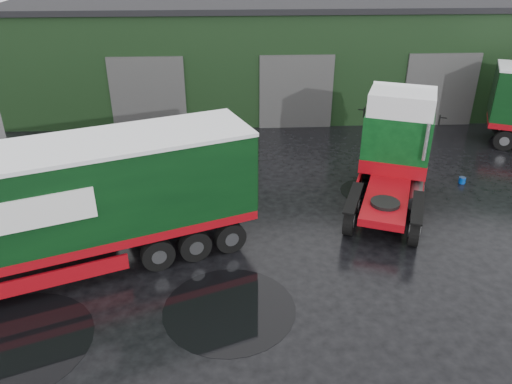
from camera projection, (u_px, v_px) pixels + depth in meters
ground at (285, 281)px, 15.57m from camera, size 100.00×100.00×0.00m
warehouse at (285, 48)px, 31.97m from camera, size 32.40×12.40×6.30m
hero_tractor at (393, 158)px, 18.79m from camera, size 5.26×7.50×4.29m
trailer_left at (35, 217)px, 14.89m from camera, size 13.73×7.58×4.24m
wash_bucket at (462, 180)px, 21.65m from camera, size 0.33×0.33×0.27m
tree_back_a at (173, 4)px, 39.74m from camera, size 4.40×4.40×9.50m
tree_back_b at (370, 15)px, 40.93m from camera, size 4.40×4.40×7.50m
puddle_0 at (229, 309)px, 14.39m from camera, size 3.85×3.85×0.01m
puddle_1 at (371, 192)px, 20.98m from camera, size 2.55×2.55×0.01m
puddle_2 at (12, 344)px, 13.17m from camera, size 4.19×4.19×0.01m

